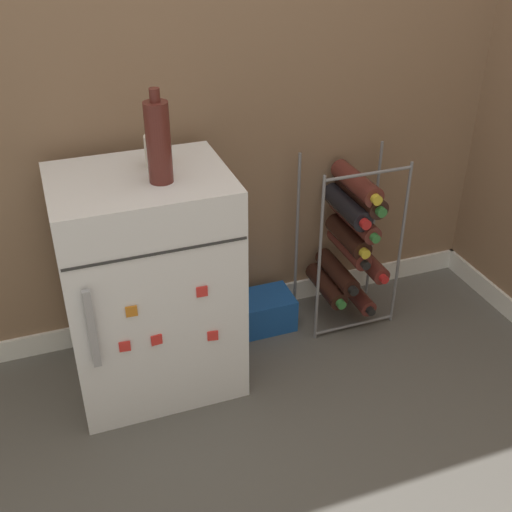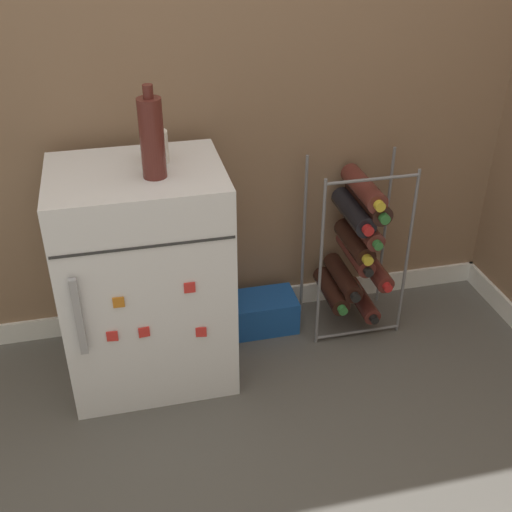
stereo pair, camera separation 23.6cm
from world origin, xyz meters
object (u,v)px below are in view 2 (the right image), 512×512
(mini_fridge, at_px, (146,278))
(wine_rack, at_px, (357,243))
(fridge_top_cup, at_px, (156,147))
(soda_box, at_px, (261,312))
(fridge_top_bottle, at_px, (152,137))

(mini_fridge, distance_m, wine_rack, 0.83)
(mini_fridge, bearing_deg, wine_rack, 7.18)
(wine_rack, xyz_separation_m, fridge_top_cup, (-0.75, -0.05, 0.48))
(mini_fridge, height_order, soda_box, mini_fridge)
(soda_box, bearing_deg, wine_rack, -6.85)
(wine_rack, distance_m, soda_box, 0.48)
(fridge_top_bottle, bearing_deg, soda_box, 27.94)
(mini_fridge, xyz_separation_m, soda_box, (0.45, 0.15, -0.33))
(mini_fridge, bearing_deg, fridge_top_bottle, -43.96)
(wine_rack, height_order, fridge_top_cup, fridge_top_cup)
(wine_rack, bearing_deg, mini_fridge, -172.82)
(fridge_top_bottle, bearing_deg, fridge_top_cup, 81.93)
(soda_box, height_order, fridge_top_cup, fridge_top_cup)
(fridge_top_cup, bearing_deg, fridge_top_bottle, -98.07)
(mini_fridge, distance_m, soda_box, 0.58)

